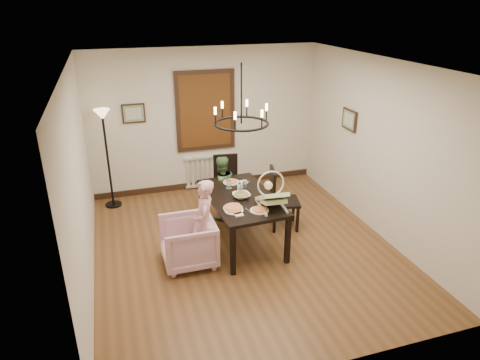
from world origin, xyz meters
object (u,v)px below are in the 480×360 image
chair_far (227,184)px  elderly_woman (205,229)px  chair_right (285,198)px  baby_bouncer (272,195)px  dining_table (241,201)px  armchair (188,242)px  seated_man (221,193)px  floor_lamp (108,160)px  drinking_glass (241,193)px

chair_far → elderly_woman: (-0.77, -1.56, 0.03)m
chair_right → baby_bouncer: baby_bouncer is taller
dining_table → armchair: size_ratio=2.27×
seated_man → elderly_woman: bearing=53.9°
dining_table → elderly_woman: (-0.67, -0.38, -0.18)m
chair_far → baby_bouncer: 1.75m
armchair → floor_lamp: bearing=-156.3°
armchair → dining_table: bearing=110.9°
drinking_glass → floor_lamp: floor_lamp is taller
baby_bouncer → floor_lamp: size_ratio=0.32×
floor_lamp → drinking_glass: bearing=-46.6°
chair_far → floor_lamp: bearing=167.1°
dining_table → chair_right: chair_right is taller
baby_bouncer → drinking_glass: size_ratio=4.27×
dining_table → seated_man: 0.91m
drinking_glass → floor_lamp: size_ratio=0.08×
dining_table → drinking_glass: (-0.02, -0.04, 0.15)m
armchair → floor_lamp: size_ratio=0.43×
armchair → baby_bouncer: baby_bouncer is taller
baby_bouncer → floor_lamp: bearing=136.0°
armchair → drinking_glass: (0.89, 0.31, 0.52)m
drinking_glass → chair_far: bearing=84.2°
armchair → elderly_woman: 0.31m
dining_table → floor_lamp: bearing=131.1°
armchair → chair_far: bearing=146.6°
elderly_woman → dining_table: bearing=132.7°
chair_right → elderly_woman: (-1.51, -0.63, 0.00)m
chair_right → drinking_glass: 0.96m
elderly_woman → drinking_glass: (0.65, 0.34, 0.33)m
armchair → seated_man: (0.83, 1.21, 0.13)m
dining_table → baby_bouncer: bearing=-60.9°
seated_man → floor_lamp: floor_lamp is taller
armchair → elderly_woman: size_ratio=0.72×
chair_right → seated_man: bearing=69.5°
armchair → drinking_glass: drinking_glass is taller
elderly_woman → seated_man: size_ratio=1.12×
dining_table → floor_lamp: floor_lamp is taller
floor_lamp → armchair: bearing=-66.6°
chair_far → drinking_glass: 1.28m
chair_right → baby_bouncer: size_ratio=1.84×
baby_bouncer → chair_far: bearing=100.8°
drinking_glass → armchair: bearing=-161.1°
chair_right → floor_lamp: (-2.75, 1.72, 0.37)m
dining_table → chair_far: (0.10, 1.18, -0.21)m
chair_right → floor_lamp: bearing=71.5°
chair_right → drinking_glass: chair_right is taller
elderly_woman → baby_bouncer: 1.08m
dining_table → seated_man: bearing=92.8°
dining_table → elderly_woman: bearing=-153.5°
elderly_woman → floor_lamp: 2.67m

